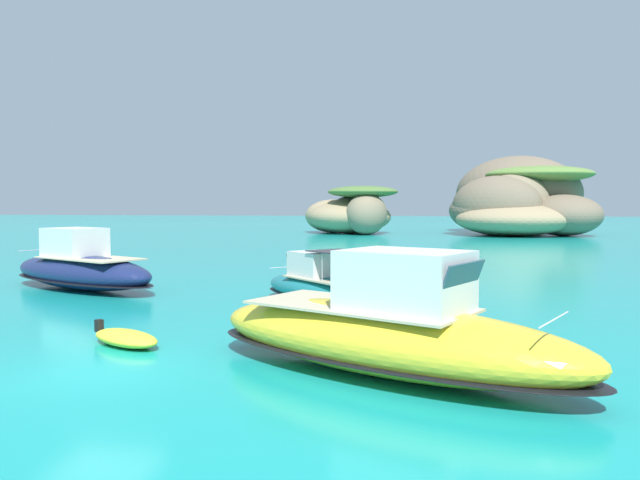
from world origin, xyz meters
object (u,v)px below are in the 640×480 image
at_px(motorboat_teal, 319,287).
at_px(dinghy_tender, 126,338).
at_px(motorboat_navy, 81,269).
at_px(channel_buoy, 448,283).
at_px(islet_small, 351,214).
at_px(islet_large, 516,201).
at_px(motorboat_yellow, 388,332).

relative_size(motorboat_teal, dinghy_tender, 2.38).
distance_m(motorboat_navy, channel_buoy, 17.43).
distance_m(dinghy_tender, channel_buoy, 15.97).
relative_size(motorboat_navy, dinghy_tender, 3.63).
bearing_deg(motorboat_navy, islet_small, 83.41).
distance_m(motorboat_navy, dinghy_tender, 13.01).
xyz_separation_m(islet_large, dinghy_tender, (-21.59, -70.51, -4.28)).
relative_size(motorboat_yellow, motorboat_teal, 1.55).
distance_m(islet_small, motorboat_yellow, 70.36).
bearing_deg(channel_buoy, dinghy_tender, -127.14).
relative_size(motorboat_yellow, channel_buoy, 6.99).
bearing_deg(dinghy_tender, motorboat_teal, 60.92).
relative_size(motorboat_yellow, dinghy_tender, 3.69).
xyz_separation_m(motorboat_teal, dinghy_tender, (-4.34, -7.81, -0.49)).
relative_size(islet_large, motorboat_teal, 4.54).
distance_m(islet_small, motorboat_navy, 58.04).
xyz_separation_m(islet_small, motorboat_navy, (-6.66, -57.63, -1.76)).
xyz_separation_m(islet_large, motorboat_yellow, (-14.06, -72.19, -3.52)).
relative_size(motorboat_navy, motorboat_yellow, 0.98).
height_order(motorboat_navy, dinghy_tender, motorboat_navy).
xyz_separation_m(islet_large, motorboat_teal, (-17.25, -62.70, -3.79)).
height_order(islet_small, motorboat_navy, islet_small).
distance_m(islet_large, motorboat_yellow, 73.63).
xyz_separation_m(dinghy_tender, channel_buoy, (9.64, 12.73, 0.11)).
height_order(islet_large, motorboat_navy, islet_large).
bearing_deg(dinghy_tender, islet_small, 90.82).
distance_m(motorboat_navy, motorboat_yellow, 19.46).
height_order(islet_large, motorboat_teal, islet_large).
bearing_deg(motorboat_teal, motorboat_navy, 167.27).
bearing_deg(dinghy_tender, channel_buoy, 52.86).
xyz_separation_m(motorboat_yellow, channel_buoy, (2.11, 14.42, -0.65)).
distance_m(motorboat_teal, dinghy_tender, 8.94).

